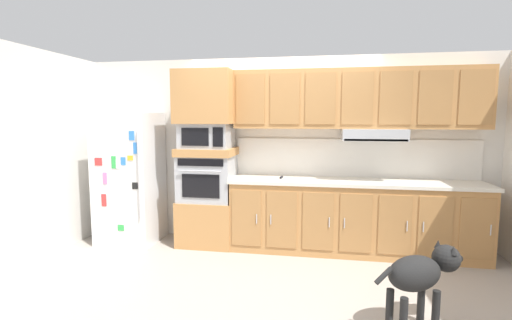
% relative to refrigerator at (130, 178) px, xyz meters
% --- Properties ---
extents(ground_plane, '(9.60, 9.60, 0.00)m').
position_rel_refrigerator_xyz_m(ground_plane, '(2.05, -0.68, -0.88)').
color(ground_plane, '#9E9389').
extents(back_kitchen_wall, '(6.20, 0.12, 2.50)m').
position_rel_refrigerator_xyz_m(back_kitchen_wall, '(2.05, 0.43, 0.37)').
color(back_kitchen_wall, silver).
rests_on(back_kitchen_wall, ground).
extents(side_panel_left, '(0.12, 7.10, 2.50)m').
position_rel_refrigerator_xyz_m(side_panel_left, '(-0.75, -0.68, 0.37)').
color(side_panel_left, silver).
rests_on(side_panel_left, ground).
extents(refrigerator, '(0.76, 0.73, 1.76)m').
position_rel_refrigerator_xyz_m(refrigerator, '(0.00, 0.00, 0.00)').
color(refrigerator, white).
rests_on(refrigerator, ground).
extents(oven_base_cabinet, '(0.74, 0.62, 0.60)m').
position_rel_refrigerator_xyz_m(oven_base_cabinet, '(1.09, 0.07, -0.58)').
color(oven_base_cabinet, '#B77F47').
rests_on(oven_base_cabinet, ground).
extents(built_in_oven, '(0.70, 0.62, 0.60)m').
position_rel_refrigerator_xyz_m(built_in_oven, '(1.09, 0.07, 0.02)').
color(built_in_oven, '#A8AAAF').
rests_on(built_in_oven, oven_base_cabinet).
extents(appliance_mid_shelf, '(0.74, 0.62, 0.10)m').
position_rel_refrigerator_xyz_m(appliance_mid_shelf, '(1.09, 0.07, 0.37)').
color(appliance_mid_shelf, '#B77F47').
rests_on(appliance_mid_shelf, built_in_oven).
extents(microwave, '(0.64, 0.54, 0.32)m').
position_rel_refrigerator_xyz_m(microwave, '(1.09, 0.07, 0.58)').
color(microwave, '#A8AAAF').
rests_on(microwave, appliance_mid_shelf).
extents(appliance_upper_cabinet, '(0.74, 0.62, 0.68)m').
position_rel_refrigerator_xyz_m(appliance_upper_cabinet, '(1.09, 0.07, 1.08)').
color(appliance_upper_cabinet, '#B77F47').
rests_on(appliance_upper_cabinet, microwave).
extents(lower_cabinet_run, '(3.08, 0.63, 0.88)m').
position_rel_refrigerator_xyz_m(lower_cabinet_run, '(3.00, 0.07, -0.44)').
color(lower_cabinet_run, '#B77F47').
rests_on(lower_cabinet_run, ground).
extents(countertop_slab, '(3.12, 0.64, 0.04)m').
position_rel_refrigerator_xyz_m(countertop_slab, '(3.00, 0.07, 0.02)').
color(countertop_slab, silver).
rests_on(countertop_slab, lower_cabinet_run).
extents(backsplash_panel, '(3.12, 0.02, 0.50)m').
position_rel_refrigerator_xyz_m(backsplash_panel, '(3.00, 0.36, 0.29)').
color(backsplash_panel, white).
rests_on(backsplash_panel, countertop_slab).
extents(upper_cabinet_with_hood, '(3.08, 0.48, 0.88)m').
position_rel_refrigerator_xyz_m(upper_cabinet_with_hood, '(3.01, 0.19, 1.02)').
color(upper_cabinet_with_hood, '#B77F47').
rests_on(upper_cabinet_with_hood, backsplash_panel).
extents(screwdriver, '(0.14, 0.12, 0.03)m').
position_rel_refrigerator_xyz_m(screwdriver, '(2.09, 0.07, 0.05)').
color(screwdriver, black).
rests_on(screwdriver, countertop_slab).
extents(dog, '(0.79, 0.53, 0.68)m').
position_rel_refrigerator_xyz_m(dog, '(3.38, -1.62, -0.41)').
color(dog, black).
rests_on(dog, ground).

